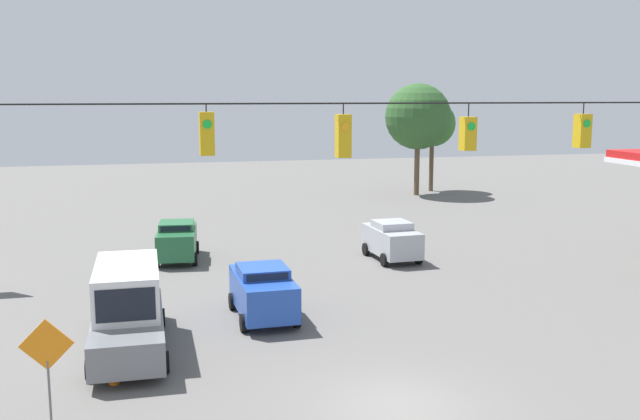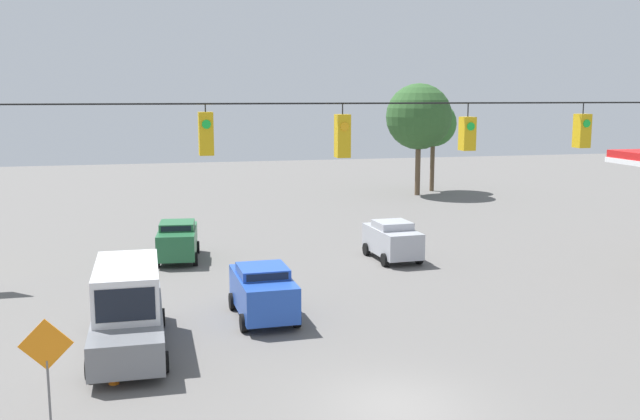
{
  "view_description": "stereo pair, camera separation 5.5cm",
  "coord_description": "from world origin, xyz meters",
  "px_view_note": "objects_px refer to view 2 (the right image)",
  "views": [
    {
      "loc": [
        6.16,
        16.66,
        8.09
      ],
      "look_at": [
        0.21,
        -7.6,
        4.04
      ],
      "focal_mm": 40.0,
      "sensor_mm": 36.0,
      "label": 1
    },
    {
      "loc": [
        6.1,
        16.68,
        8.09
      ],
      "look_at": [
        0.21,
        -7.6,
        4.04
      ],
      "focal_mm": 40.0,
      "sensor_mm": 36.0,
      "label": 2
    }
  ],
  "objects_px": {
    "sedan_blue_withflow_mid": "(263,291)",
    "sedan_silver_oncoming_far": "(392,240)",
    "tree_horizon_left": "(433,124)",
    "traffic_cone_second": "(113,341)",
    "box_truck_grey_parked_shoulder": "(128,308)",
    "work_zone_sign": "(46,353)",
    "traffic_cone_fourth": "(120,296)",
    "overhead_signal_span": "(402,205)",
    "traffic_cone_nearest": "(113,372)",
    "tree_horizon_right": "(419,117)",
    "traffic_cone_fifth": "(119,279)",
    "sedan_green_withflow_far": "(178,240)",
    "traffic_cone_third": "(121,316)"
  },
  "relations": [
    {
      "from": "box_truck_grey_parked_shoulder",
      "to": "traffic_cone_fifth",
      "type": "height_order",
      "value": "box_truck_grey_parked_shoulder"
    },
    {
      "from": "traffic_cone_fifth",
      "to": "traffic_cone_nearest",
      "type": "bearing_deg",
      "value": 91.23
    },
    {
      "from": "traffic_cone_nearest",
      "to": "work_zone_sign",
      "type": "bearing_deg",
      "value": 62.74
    },
    {
      "from": "traffic_cone_fourth",
      "to": "tree_horizon_left",
      "type": "bearing_deg",
      "value": -131.25
    },
    {
      "from": "sedan_silver_oncoming_far",
      "to": "traffic_cone_nearest",
      "type": "bearing_deg",
      "value": 44.88
    },
    {
      "from": "sedan_green_withflow_far",
      "to": "traffic_cone_fourth",
      "type": "xyz_separation_m",
      "value": [
        2.54,
        7.14,
        -0.66
      ]
    },
    {
      "from": "box_truck_grey_parked_shoulder",
      "to": "tree_horizon_left",
      "type": "distance_m",
      "value": 41.35
    },
    {
      "from": "sedan_blue_withflow_mid",
      "to": "traffic_cone_fifth",
      "type": "distance_m",
      "value": 7.82
    },
    {
      "from": "work_zone_sign",
      "to": "tree_horizon_left",
      "type": "height_order",
      "value": "tree_horizon_left"
    },
    {
      "from": "sedan_silver_oncoming_far",
      "to": "traffic_cone_third",
      "type": "distance_m",
      "value": 14.78
    },
    {
      "from": "box_truck_grey_parked_shoulder",
      "to": "overhead_signal_span",
      "type": "bearing_deg",
      "value": 136.37
    },
    {
      "from": "box_truck_grey_parked_shoulder",
      "to": "work_zone_sign",
      "type": "relative_size",
      "value": 2.37
    },
    {
      "from": "traffic_cone_nearest",
      "to": "traffic_cone_second",
      "type": "bearing_deg",
      "value": -87.04
    },
    {
      "from": "box_truck_grey_parked_shoulder",
      "to": "sedan_blue_withflow_mid",
      "type": "xyz_separation_m",
      "value": [
        -4.7,
        -2.12,
        -0.34
      ]
    },
    {
      "from": "traffic_cone_second",
      "to": "sedan_blue_withflow_mid",
      "type": "bearing_deg",
      "value": -156.83
    },
    {
      "from": "traffic_cone_fourth",
      "to": "sedan_silver_oncoming_far",
      "type": "bearing_deg",
      "value": -159.93
    },
    {
      "from": "overhead_signal_span",
      "to": "traffic_cone_nearest",
      "type": "height_order",
      "value": "overhead_signal_span"
    },
    {
      "from": "overhead_signal_span",
      "to": "tree_horizon_left",
      "type": "xyz_separation_m",
      "value": [
        -17.36,
        -39.76,
        0.25
      ]
    },
    {
      "from": "sedan_blue_withflow_mid",
      "to": "tree_horizon_right",
      "type": "bearing_deg",
      "value": -120.83
    },
    {
      "from": "sedan_green_withflow_far",
      "to": "work_zone_sign",
      "type": "bearing_deg",
      "value": 77.9
    },
    {
      "from": "sedan_silver_oncoming_far",
      "to": "traffic_cone_nearest",
      "type": "distance_m",
      "value": 18.04
    },
    {
      "from": "sedan_silver_oncoming_far",
      "to": "traffic_cone_fourth",
      "type": "height_order",
      "value": "sedan_silver_oncoming_far"
    },
    {
      "from": "traffic_cone_nearest",
      "to": "tree_horizon_right",
      "type": "xyz_separation_m",
      "value": [
        -22.45,
        -34.07,
        5.99
      ]
    },
    {
      "from": "tree_horizon_left",
      "to": "traffic_cone_nearest",
      "type": "bearing_deg",
      "value": 55.79
    },
    {
      "from": "sedan_green_withflow_far",
      "to": "tree_horizon_right",
      "type": "bearing_deg",
      "value": -136.59
    },
    {
      "from": "sedan_silver_oncoming_far",
      "to": "box_truck_grey_parked_shoulder",
      "type": "bearing_deg",
      "value": 38.53
    },
    {
      "from": "sedan_green_withflow_far",
      "to": "traffic_cone_third",
      "type": "relative_size",
      "value": 6.39
    },
    {
      "from": "work_zone_sign",
      "to": "tree_horizon_left",
      "type": "relative_size",
      "value": 0.37
    },
    {
      "from": "traffic_cone_second",
      "to": "tree_horizon_right",
      "type": "bearing_deg",
      "value": -125.78
    },
    {
      "from": "sedan_green_withflow_far",
      "to": "work_zone_sign",
      "type": "height_order",
      "value": "work_zone_sign"
    },
    {
      "from": "traffic_cone_fourth",
      "to": "tree_horizon_right",
      "type": "distance_m",
      "value": 34.96
    },
    {
      "from": "box_truck_grey_parked_shoulder",
      "to": "sedan_silver_oncoming_far",
      "type": "bearing_deg",
      "value": -141.47
    },
    {
      "from": "work_zone_sign",
      "to": "sedan_blue_withflow_mid",
      "type": "bearing_deg",
      "value": -130.25
    },
    {
      "from": "sedan_silver_oncoming_far",
      "to": "work_zone_sign",
      "type": "height_order",
      "value": "work_zone_sign"
    },
    {
      "from": "traffic_cone_fourth",
      "to": "tree_horizon_left",
      "type": "xyz_separation_m",
      "value": [
        -24.63,
        -28.08,
        5.33
      ]
    },
    {
      "from": "traffic_cone_third",
      "to": "sedan_silver_oncoming_far",
      "type": "bearing_deg",
      "value": -149.72
    },
    {
      "from": "tree_horizon_left",
      "to": "traffic_cone_second",
      "type": "bearing_deg",
      "value": 53.51
    },
    {
      "from": "sedan_silver_oncoming_far",
      "to": "sedan_blue_withflow_mid",
      "type": "bearing_deg",
      "value": 45.21
    },
    {
      "from": "tree_horizon_left",
      "to": "tree_horizon_right",
      "type": "distance_m",
      "value": 3.0
    },
    {
      "from": "overhead_signal_span",
      "to": "traffic_cone_third",
      "type": "height_order",
      "value": "overhead_signal_span"
    },
    {
      "from": "sedan_silver_oncoming_far",
      "to": "traffic_cone_fourth",
      "type": "relative_size",
      "value": 5.79
    },
    {
      "from": "sedan_green_withflow_far",
      "to": "sedan_blue_withflow_mid",
      "type": "bearing_deg",
      "value": 104.38
    },
    {
      "from": "sedan_green_withflow_far",
      "to": "traffic_cone_nearest",
      "type": "height_order",
      "value": "sedan_green_withflow_far"
    },
    {
      "from": "traffic_cone_third",
      "to": "work_zone_sign",
      "type": "bearing_deg",
      "value": 80.08
    },
    {
      "from": "sedan_blue_withflow_mid",
      "to": "sedan_silver_oncoming_far",
      "type": "xyz_separation_m",
      "value": [
        -7.7,
        -7.76,
        -0.01
      ]
    },
    {
      "from": "traffic_cone_fourth",
      "to": "traffic_cone_fifth",
      "type": "height_order",
      "value": "same"
    },
    {
      "from": "box_truck_grey_parked_shoulder",
      "to": "traffic_cone_fifth",
      "type": "distance_m",
      "value": 7.92
    },
    {
      "from": "sedan_blue_withflow_mid",
      "to": "traffic_cone_nearest",
      "type": "xyz_separation_m",
      "value": [
        5.07,
        4.96,
        -0.68
      ]
    },
    {
      "from": "box_truck_grey_parked_shoulder",
      "to": "work_zone_sign",
      "type": "height_order",
      "value": "work_zone_sign"
    },
    {
      "from": "work_zone_sign",
      "to": "sedan_silver_oncoming_far",
      "type": "bearing_deg",
      "value": -132.63
    }
  ]
}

